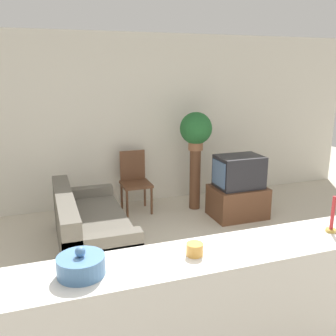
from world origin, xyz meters
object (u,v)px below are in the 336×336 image
object	(u,v)px
television	(239,172)
potted_plant	(196,129)
couch	(90,230)
decorative_bowl	(81,265)
wooden_chair	(135,178)

from	to	relation	value
television	potted_plant	world-z (taller)	potted_plant
couch	television	xyz separation A→B (m)	(2.24, 0.40, 0.42)
television	decorative_bowl	bearing A→B (deg)	-132.52
couch	decorative_bowl	size ratio (longest dim) A/B	6.81
couch	potted_plant	size ratio (longest dim) A/B	3.02
wooden_chair	potted_plant	size ratio (longest dim) A/B	1.60
couch	wooden_chair	bearing A→B (deg)	53.65
couch	decorative_bowl	distance (m)	2.57
couch	potted_plant	distance (m)	2.24
couch	potted_plant	world-z (taller)	potted_plant
wooden_chair	potted_plant	distance (m)	1.21
television	potted_plant	bearing A→B (deg)	130.72
couch	wooden_chair	distance (m)	1.48
potted_plant	decorative_bowl	distance (m)	3.94
wooden_chair	television	bearing A→B (deg)	-29.36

